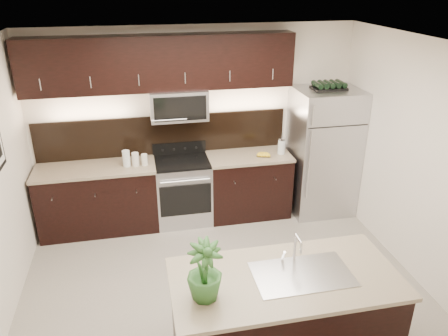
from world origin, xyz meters
name	(u,v)px	position (x,y,z in m)	size (l,w,h in m)	color
ground	(224,292)	(0.00, 0.00, 0.00)	(4.50, 4.50, 0.00)	gray
room_walls	(214,155)	(-0.11, -0.04, 1.70)	(4.52, 4.02, 2.71)	silver
counter_run	(169,192)	(-0.46, 1.69, 0.47)	(3.51, 0.65, 0.94)	black
upper_fixtures	(163,71)	(-0.43, 1.84, 2.14)	(3.49, 0.40, 1.66)	black
island	(282,319)	(0.32, -1.02, 0.47)	(1.96, 0.96, 0.94)	black
sink_faucet	(302,272)	(0.47, -1.01, 0.96)	(0.84, 0.50, 0.28)	silver
refrigerator	(322,152)	(1.80, 1.63, 0.92)	(0.89, 0.80, 1.85)	#B2B2B7
wine_rack	(329,86)	(1.80, 1.63, 1.90)	(0.46, 0.28, 0.11)	black
plant	(205,271)	(-0.39, -1.13, 1.19)	(0.28, 0.28, 0.51)	#2A5923
canisters	(133,159)	(-0.90, 1.63, 1.04)	(0.33, 0.11, 0.22)	silver
french_press	(281,146)	(1.17, 1.64, 1.06)	(0.11, 0.11, 0.31)	silver
bananas	(260,154)	(0.85, 1.61, 0.97)	(0.20, 0.15, 0.06)	gold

